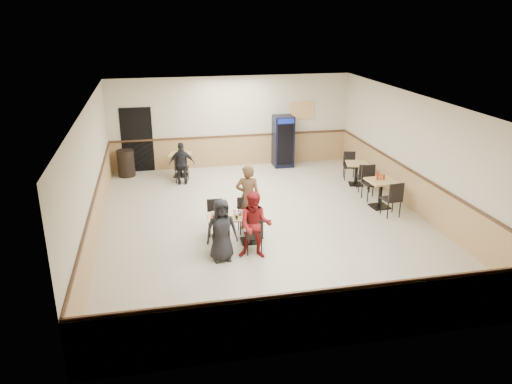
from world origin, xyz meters
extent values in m
plane|color=beige|center=(0.00, 0.00, 0.00)|extent=(10.00, 10.00, 0.00)
plane|color=silver|center=(0.00, 0.00, 3.00)|extent=(10.00, 10.00, 0.00)
plane|color=beige|center=(0.00, 5.00, 1.50)|extent=(8.00, 0.00, 8.00)
plane|color=beige|center=(0.00, -5.00, 1.50)|extent=(8.00, 0.00, 8.00)
plane|color=beige|center=(-4.00, 0.00, 1.50)|extent=(0.00, 10.00, 10.00)
plane|color=beige|center=(4.00, 0.00, 1.50)|extent=(0.00, 10.00, 10.00)
cube|color=tan|center=(0.00, 4.99, 0.50)|extent=(7.98, 0.03, 1.00)
cube|color=tan|center=(3.98, 0.00, 0.50)|extent=(0.03, 9.98, 1.00)
cube|color=#472B19|center=(0.00, 4.97, 1.03)|extent=(7.98, 0.04, 0.06)
cube|color=black|center=(-3.10, 4.98, 1.05)|extent=(1.00, 0.02, 2.10)
cube|color=orange|center=(2.40, 4.96, 1.80)|extent=(0.85, 0.02, 0.60)
cube|color=black|center=(-1.22, -0.97, 0.02)|extent=(0.41, 0.41, 0.04)
cylinder|color=black|center=(-1.22, -0.97, 0.34)|extent=(0.08, 0.08, 0.61)
cube|color=tan|center=(-1.22, -0.97, 0.65)|extent=(0.64, 0.64, 0.04)
cube|color=black|center=(-0.59, -0.99, 0.02)|extent=(0.41, 0.41, 0.04)
cylinder|color=black|center=(-0.59, -0.99, 0.34)|extent=(0.08, 0.08, 0.61)
cube|color=tan|center=(-0.59, -0.99, 0.65)|extent=(0.64, 0.64, 0.04)
imported|color=black|center=(-1.33, -1.72, 0.68)|extent=(0.69, 0.47, 1.36)
imported|color=maroon|center=(-0.62, -1.74, 0.74)|extent=(0.84, 0.73, 1.47)
imported|color=brown|center=(-0.48, -0.23, 0.80)|extent=(0.66, 0.52, 1.60)
imported|color=black|center=(-1.79, 3.38, 0.65)|extent=(0.79, 0.41, 1.29)
cube|color=red|center=(-1.26, -1.07, 0.68)|extent=(0.41, 0.31, 0.02)
cube|color=red|center=(-0.60, -1.12, 0.68)|extent=(0.41, 0.31, 0.02)
cube|color=red|center=(-0.63, -0.88, 0.68)|extent=(0.41, 0.31, 0.02)
cube|color=red|center=(-0.72, -0.83, 0.68)|extent=(0.41, 0.31, 0.02)
cylinder|color=white|center=(-1.31, -1.07, 0.67)|extent=(0.20, 0.20, 0.01)
cube|color=#A88741|center=(-1.31, -1.07, 0.68)|extent=(0.27, 0.22, 0.02)
cylinder|color=white|center=(-0.82, -1.16, 0.67)|extent=(0.20, 0.20, 0.01)
cube|color=#A88741|center=(-0.82, -1.16, 0.68)|extent=(0.24, 0.16, 0.02)
cylinder|color=white|center=(-0.63, -0.85, 0.67)|extent=(0.20, 0.20, 0.01)
cube|color=#A88741|center=(-0.63, -0.85, 0.68)|extent=(0.28, 0.25, 0.02)
cylinder|color=white|center=(-1.00, -1.13, 0.67)|extent=(0.20, 0.20, 0.01)
cube|color=#A88741|center=(-1.00, -1.13, 0.68)|extent=(0.27, 0.21, 0.02)
cylinder|color=white|center=(-0.51, -1.08, 0.67)|extent=(0.20, 0.20, 0.01)
cube|color=#A88741|center=(-0.51, -1.08, 0.68)|extent=(0.28, 0.24, 0.02)
cylinder|color=silver|center=(-1.39, -0.87, 0.71)|extent=(0.07, 0.07, 0.09)
cylinder|color=silver|center=(-1.18, -1.22, 0.71)|extent=(0.07, 0.07, 0.09)
cylinder|color=silver|center=(-1.13, -0.93, 0.71)|extent=(0.07, 0.07, 0.09)
cylinder|color=silver|center=(-1.36, -1.19, 0.71)|extent=(0.07, 0.07, 0.09)
cylinder|color=silver|center=(-0.80, -0.98, 0.73)|extent=(0.07, 0.07, 0.12)
cylinder|color=silver|center=(-0.86, -0.93, 0.73)|extent=(0.07, 0.07, 0.12)
cylinder|color=silver|center=(-0.77, -1.02, 0.73)|extent=(0.07, 0.07, 0.12)
ellipsoid|color=silver|center=(-0.89, -0.99, 0.71)|extent=(0.13, 0.13, 0.09)
cube|color=black|center=(3.23, 0.38, 0.02)|extent=(0.49, 0.49, 0.04)
cylinder|color=black|center=(3.23, 0.38, 0.39)|extent=(0.09, 0.09, 0.69)
cube|color=tan|center=(3.23, 0.38, 0.74)|extent=(0.76, 0.76, 0.04)
cube|color=black|center=(3.33, 2.24, 0.02)|extent=(0.50, 0.50, 0.04)
cylinder|color=black|center=(3.33, 2.24, 0.35)|extent=(0.08, 0.08, 0.62)
cube|color=tan|center=(3.33, 2.24, 0.67)|extent=(0.78, 0.78, 0.04)
cylinder|color=red|center=(3.13, 0.43, 0.86)|extent=(0.06, 0.06, 0.20)
cylinder|color=#B67418|center=(3.22, 0.43, 0.85)|extent=(0.06, 0.06, 0.17)
cylinder|color=red|center=(3.31, 0.43, 0.83)|extent=(0.05, 0.05, 0.14)
cube|color=black|center=(-1.79, 4.20, 0.02)|extent=(0.51, 0.51, 0.04)
cylinder|color=black|center=(-1.79, 4.20, 0.37)|extent=(0.09, 0.09, 0.66)
cube|color=tan|center=(-1.79, 4.20, 0.70)|extent=(0.79, 0.79, 0.04)
cube|color=black|center=(1.66, 4.60, 0.86)|extent=(0.66, 0.64, 1.71)
cube|color=black|center=(1.66, 4.28, 0.81)|extent=(0.52, 0.03, 1.35)
cube|color=#0E229A|center=(1.66, 4.27, 1.61)|extent=(0.54, 0.03, 0.16)
cylinder|color=black|center=(-3.49, 4.55, 0.42)|extent=(0.54, 0.54, 0.85)
camera|label=1|loc=(-2.58, -11.12, 4.97)|focal=35.00mm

